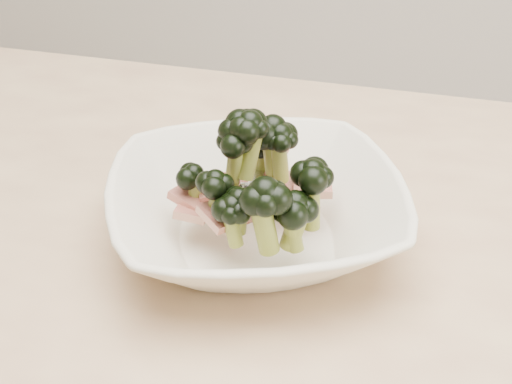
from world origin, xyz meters
TOP-DOWN VIEW (x-y plane):
  - dining_table at (0.00, 0.00)m, footprint 1.20×0.80m
  - broccoli_dish at (-0.07, 0.03)m, footprint 0.33×0.33m

SIDE VIEW (x-z plane):
  - dining_table at x=0.00m, z-range 0.28..1.03m
  - broccoli_dish at x=-0.07m, z-range 0.72..0.85m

